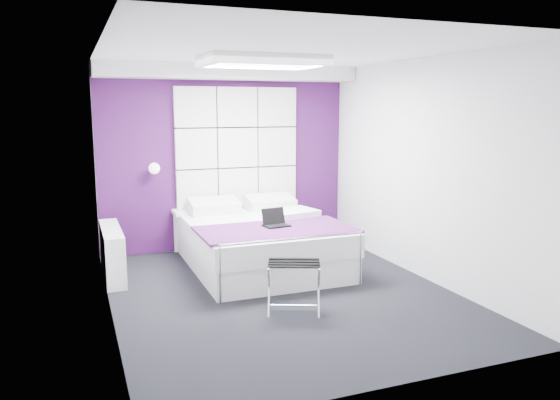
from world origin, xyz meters
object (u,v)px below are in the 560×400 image
at_px(wall_lamp, 154,168).
at_px(luggage_rack, 294,287).
at_px(radiator, 112,252).
at_px(bed, 261,242).
at_px(laptop, 275,222).
at_px(nightstand, 191,212).

bearing_deg(wall_lamp, luggage_rack, -69.41).
xyz_separation_m(radiator, bed, (1.81, -0.26, 0.03)).
distance_m(wall_lamp, radiator, 1.35).
relative_size(luggage_rack, laptop, 1.73).
relative_size(radiator, nightstand, 2.47).
bearing_deg(nightstand, laptop, -62.42).
height_order(bed, laptop, laptop).
height_order(radiator, nightstand, nightstand).
height_order(wall_lamp, luggage_rack, wall_lamp).
distance_m(radiator, bed, 1.82).
height_order(wall_lamp, radiator, wall_lamp).
distance_m(nightstand, luggage_rack, 2.62).
distance_m(luggage_rack, laptop, 1.25).
xyz_separation_m(wall_lamp, luggage_rack, (0.97, -2.59, -0.97)).
xyz_separation_m(radiator, laptop, (1.85, -0.68, 0.37)).
height_order(nightstand, luggage_rack, nightstand).
bearing_deg(bed, laptop, -84.27).
bearing_deg(nightstand, wall_lamp, 175.21).
height_order(radiator, luggage_rack, radiator).
relative_size(bed, luggage_rack, 4.29).
distance_m(bed, luggage_rack, 1.59).
relative_size(bed, laptop, 7.42).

